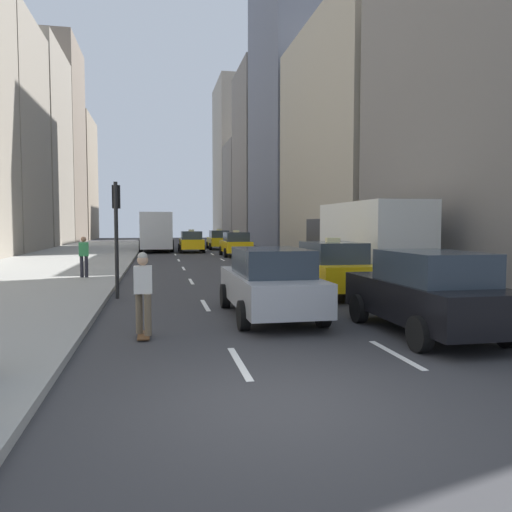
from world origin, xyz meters
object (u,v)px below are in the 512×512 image
Objects in this scene: box_truck at (362,239)px; pedestrian_far_walking at (84,255)px; skateboarder at (143,291)px; traffic_light_pole at (116,221)px; taxi_fourth at (219,240)px; taxi_lead at (191,242)px; sedan_silver_behind at (427,292)px; city_bus at (156,230)px; taxi_second at (330,268)px; taxi_third at (236,244)px; sedan_black_near at (270,282)px.

pedestrian_far_walking is at bearing 171.06° from box_truck.
skateboarder is 5.99m from traffic_light_pole.
taxi_fourth is 25.75m from pedestrian_far_walking.
traffic_light_pole is (-3.95, -25.02, 1.53)m from taxi_lead.
city_bus reaches higher than sedan_silver_behind.
taxi_second is 6.95m from traffic_light_pole.
taxi_third reaches higher than pedestrian_far_walking.
box_truck is 5.09× the size of pedestrian_far_walking.
sedan_black_near is 33.19m from city_bus.
sedan_silver_behind is at bearing -105.76° from box_truck.
city_bus is 27.01m from box_truck.
sedan_silver_behind is 9.54m from traffic_light_pole.
taxi_third is at bearing 90.00° from taxi_second.
taxi_lead is 1.00× the size of taxi_third.
sedan_black_near is 5.85m from traffic_light_pole.
taxi_fourth is 2.67× the size of pedestrian_far_walking.
taxi_fourth reaches higher than sedan_silver_behind.
city_bus is 3.22× the size of traffic_light_pole.
pedestrian_far_walking is (-5.65, -19.89, 0.19)m from taxi_lead.
taxi_lead is at bearing 104.49° from box_truck.
taxi_second is at bearing -90.00° from taxi_third.
traffic_light_pole reaches higher than box_truck.
skateboarder is at bearing 171.84° from sedan_silver_behind.
box_truck is (2.80, -26.09, 0.83)m from taxi_fourth.
sedan_black_near is 0.42× the size of city_bus.
traffic_light_pole is at bearing 134.39° from sedan_black_near.
skateboarder is (-0.19, -34.76, -0.82)m from city_bus.
traffic_light_pole reaches higher than taxi_second.
box_truck is at bearing -8.94° from pedestrian_far_walking.
sedan_black_near is at bearing -85.14° from city_bus.
skateboarder is (-5.80, 0.83, 0.08)m from sedan_silver_behind.
skateboarder is at bearing -95.58° from taxi_lead.
sedan_silver_behind reaches higher than sedan_black_near.
taxi_fourth is at bearing 85.22° from sedan_black_near.
taxi_third is 16.26m from box_truck.
taxi_lead is 0.38× the size of city_bus.
taxi_lead is at bearing -54.90° from city_bus.
taxi_fourth is 30.25m from traffic_light_pole.
box_truck is at bearing -80.07° from taxi_third.
skateboarder is at bearing -103.03° from taxi_third.
pedestrian_far_walking reaches higher than sedan_black_near.
skateboarder is at bearing -133.42° from box_truck.
taxi_third is at bearing -90.00° from taxi_fourth.
taxi_lead is at bearing 81.03° from traffic_light_pole.
city_bus is at bearing 100.72° from taxi_second.
city_bus is 1.38× the size of box_truck.
pedestrian_far_walking reaches higher than sedan_silver_behind.
traffic_light_pole is at bearing 174.65° from taxi_second.
taxi_fourth is at bearing 96.13° from box_truck.
pedestrian_far_walking is (-8.45, -14.22, 0.19)m from taxi_third.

